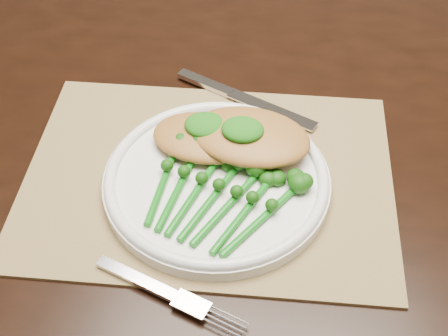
# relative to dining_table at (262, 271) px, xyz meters

# --- Properties ---
(dining_table) EXTENTS (1.63, 0.96, 0.75)m
(dining_table) POSITION_rel_dining_table_xyz_m (0.00, 0.00, 0.00)
(dining_table) COLOR black
(dining_table) RESTS_ON ground
(placemat) EXTENTS (0.45, 0.35, 0.00)m
(placemat) POSITION_rel_dining_table_xyz_m (-0.06, -0.13, 0.37)
(placemat) COLOR olive
(placemat) RESTS_ON dining_table
(dinner_plate) EXTENTS (0.26, 0.26, 0.02)m
(dinner_plate) POSITION_rel_dining_table_xyz_m (-0.05, -0.15, 0.39)
(dinner_plate) COLOR white
(dinner_plate) RESTS_ON placemat
(knife) EXTENTS (0.20, 0.10, 0.01)m
(knife) POSITION_rel_dining_table_xyz_m (-0.06, 0.02, 0.38)
(knife) COLOR silver
(knife) RESTS_ON placemat
(fork) EXTENTS (0.17, 0.07, 0.01)m
(fork) POSITION_rel_dining_table_xyz_m (-0.06, -0.30, 0.38)
(fork) COLOR silver
(fork) RESTS_ON placemat
(chicken_fillet_left) EXTENTS (0.13, 0.09, 0.02)m
(chicken_fillet_left) POSITION_rel_dining_table_xyz_m (-0.08, -0.10, 0.40)
(chicken_fillet_left) COLOR #A56F30
(chicken_fillet_left) RESTS_ON dinner_plate
(chicken_fillet_right) EXTENTS (0.15, 0.12, 0.03)m
(chicken_fillet_right) POSITION_rel_dining_table_xyz_m (-0.02, -0.09, 0.41)
(chicken_fillet_right) COLOR #A56F30
(chicken_fillet_right) RESTS_ON dinner_plate
(pesto_dollop_left) EXTENTS (0.05, 0.04, 0.02)m
(pesto_dollop_left) POSITION_rel_dining_table_xyz_m (-0.07, -0.09, 0.42)
(pesto_dollop_left) COLOR #0F4D0B
(pesto_dollop_left) RESTS_ON chicken_fillet_left
(pesto_dollop_right) EXTENTS (0.05, 0.04, 0.02)m
(pesto_dollop_right) POSITION_rel_dining_table_xyz_m (-0.03, -0.10, 0.43)
(pesto_dollop_right) COLOR #0F4D0B
(pesto_dollop_right) RESTS_ON chicken_fillet_right
(broccolini_bundle) EXTENTS (0.18, 0.20, 0.04)m
(broccolini_bundle) POSITION_rel_dining_table_xyz_m (-0.05, -0.19, 0.40)
(broccolini_bundle) COLOR #0C600F
(broccolini_bundle) RESTS_ON dinner_plate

